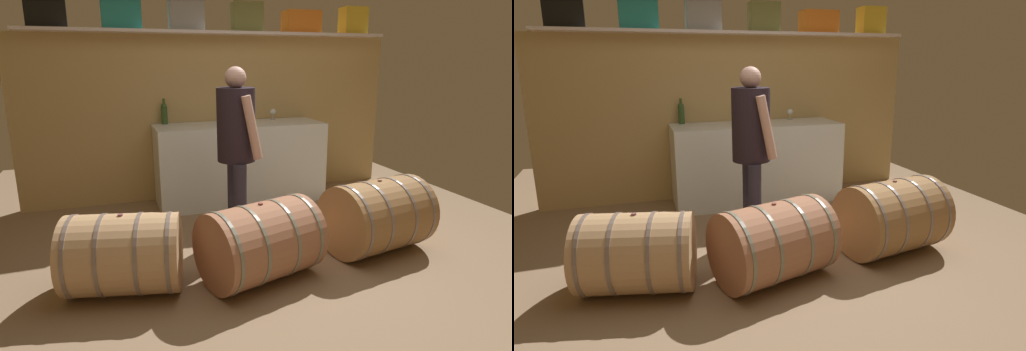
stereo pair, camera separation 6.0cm
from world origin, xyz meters
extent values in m
cube|color=#8D7254|center=(0.00, 0.61, -0.01)|extent=(5.75, 8.04, 0.02)
cube|color=tan|center=(0.00, 2.42, 0.97)|extent=(4.55, 0.10, 1.94)
cube|color=silver|center=(0.00, 2.27, 1.96)|extent=(4.19, 0.40, 0.03)
cube|color=black|center=(-1.77, 2.27, 2.13)|extent=(0.39, 0.23, 0.32)
cube|color=#1F817C|center=(-1.04, 2.27, 2.13)|extent=(0.41, 0.27, 0.31)
cube|color=gray|center=(-0.35, 2.27, 2.15)|extent=(0.38, 0.21, 0.34)
cube|color=olive|center=(0.36, 2.27, 2.14)|extent=(0.36, 0.31, 0.33)
cube|color=orange|center=(1.05, 2.27, 2.10)|extent=(0.44, 0.32, 0.26)
cube|color=yellow|center=(1.77, 2.27, 2.14)|extent=(0.32, 0.26, 0.32)
cube|color=white|center=(0.19, 2.04, 0.47)|extent=(1.97, 0.65, 0.94)
cylinder|color=#305027|center=(-0.64, 2.29, 1.03)|extent=(0.07, 0.07, 0.19)
sphere|color=#305027|center=(-0.64, 2.29, 1.14)|extent=(0.07, 0.07, 0.07)
cylinder|color=#305027|center=(-0.64, 2.29, 1.19)|extent=(0.03, 0.03, 0.08)
cylinder|color=white|center=(0.68, 2.24, 0.94)|extent=(0.07, 0.07, 0.00)
cylinder|color=white|center=(0.68, 2.24, 0.98)|extent=(0.01, 0.01, 0.07)
sphere|color=white|center=(0.68, 2.24, 1.04)|extent=(0.07, 0.07, 0.07)
sphere|color=maroon|center=(0.68, 2.24, 1.03)|extent=(0.04, 0.04, 0.04)
cylinder|color=olive|center=(0.92, 0.27, 0.33)|extent=(0.96, 0.79, 0.64)
cylinder|color=slate|center=(0.56, 0.20, 0.33)|extent=(0.15, 0.64, 0.65)
cylinder|color=slate|center=(0.78, 0.25, 0.33)|extent=(0.15, 0.64, 0.65)
cylinder|color=slate|center=(1.05, 0.30, 0.33)|extent=(0.15, 0.64, 0.65)
cylinder|color=slate|center=(1.27, 0.34, 0.33)|extent=(0.15, 0.64, 0.65)
cylinder|color=#8B564A|center=(0.92, 0.27, 0.65)|extent=(0.04, 0.04, 0.01)
cylinder|color=#A1684A|center=(-0.24, 0.11, 0.31)|extent=(0.99, 0.82, 0.61)
cylinder|color=slate|center=(-0.58, 0.01, 0.31)|extent=(0.20, 0.60, 0.62)
cylinder|color=slate|center=(-0.37, 0.07, 0.31)|extent=(0.20, 0.60, 0.62)
cylinder|color=slate|center=(-0.10, 0.15, 0.31)|extent=(0.20, 0.60, 0.62)
cylinder|color=slate|center=(0.11, 0.21, 0.31)|extent=(0.20, 0.60, 0.62)
cylinder|color=brown|center=(-0.24, 0.11, 0.62)|extent=(0.04, 0.04, 0.01)
cylinder|color=tan|center=(-1.24, 0.25, 0.30)|extent=(0.92, 0.76, 0.59)
cylinder|color=slate|center=(-1.57, 0.33, 0.30)|extent=(0.16, 0.59, 0.60)
cylinder|color=slate|center=(-1.37, 0.28, 0.30)|extent=(0.16, 0.59, 0.60)
cylinder|color=slate|center=(-1.11, 0.22, 0.30)|extent=(0.16, 0.59, 0.60)
cylinder|color=slate|center=(-0.91, 0.17, 0.30)|extent=(0.16, 0.59, 0.60)
cylinder|color=#804850|center=(-1.24, 0.25, 0.60)|extent=(0.04, 0.04, 0.01)
cylinder|color=#2D2A3C|center=(-0.21, 0.72, 0.39)|extent=(0.12, 0.12, 0.78)
cylinder|color=#2D2A3C|center=(-0.19, 1.00, 0.39)|extent=(0.12, 0.12, 0.78)
cylinder|color=black|center=(-0.20, 0.86, 1.11)|extent=(0.34, 0.34, 0.65)
sphere|color=tan|center=(-0.20, 0.86, 1.51)|extent=(0.19, 0.19, 0.19)
cylinder|color=tan|center=(-0.12, 0.66, 1.10)|extent=(0.19, 0.10, 0.55)
cylinder|color=tan|center=(-0.09, 1.04, 1.10)|extent=(0.26, 0.10, 0.54)
camera|label=1|loc=(-1.26, -2.77, 1.66)|focal=30.20mm
camera|label=2|loc=(-1.20, -2.79, 1.66)|focal=30.20mm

